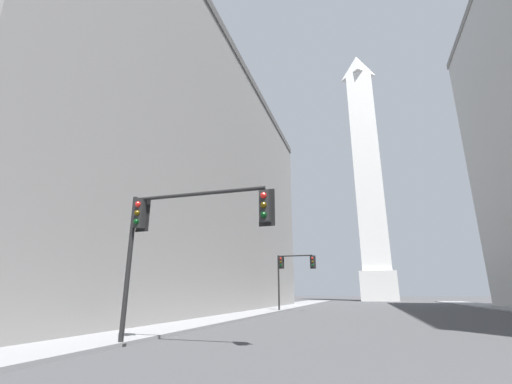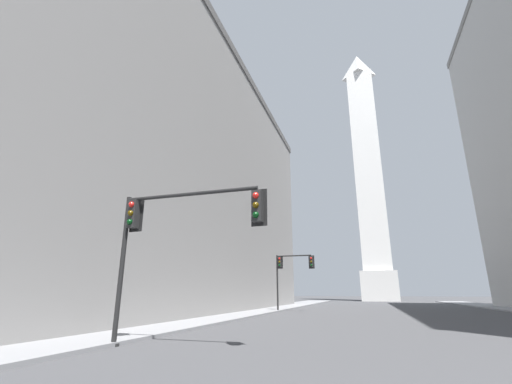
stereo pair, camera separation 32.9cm
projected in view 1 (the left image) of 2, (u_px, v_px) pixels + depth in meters
sidewalk_left at (250, 312)px, 32.27m from camera, size 5.00×100.43×0.15m
building_left at (140, 186)px, 38.88m from camera, size 25.14×50.35×26.99m
obelisk at (367, 172)px, 86.28m from camera, size 7.99×7.99×65.51m
traffic_light_near_left at (177, 226)px, 12.60m from camera, size 5.82×0.50×5.44m
traffic_light_mid_left at (291, 268)px, 35.14m from camera, size 4.06×0.51×5.59m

